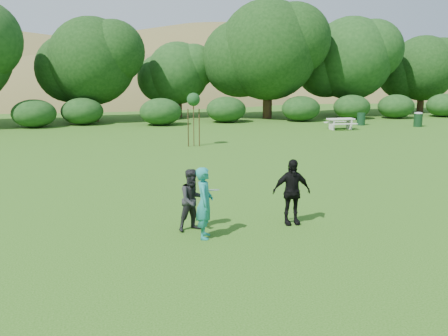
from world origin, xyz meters
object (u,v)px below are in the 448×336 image
object	(u,v)px
player_teal	(205,203)
picnic_table	(341,122)
trash_can_near	(361,119)
trash_can_lidded	(418,119)
player_grey	(193,200)
sapling	(193,101)
player_black	(291,192)

from	to	relation	value
player_teal	picnic_table	distance (m)	23.73
trash_can_near	trash_can_lidded	bearing A→B (deg)	-28.50
player_grey	picnic_table	distance (m)	23.31
trash_can_near	sapling	world-z (taller)	sapling
player_teal	sapling	world-z (taller)	sapling
player_grey	player_black	xyz separation A→B (m)	(2.65, -0.10, 0.08)
player_teal	sapling	distance (m)	14.84
sapling	player_teal	bearing A→B (deg)	-99.66
player_black	trash_can_lidded	bearing A→B (deg)	50.94
player_black	picnic_table	world-z (taller)	player_black
player_teal	player_black	distance (m)	2.53
player_grey	trash_can_near	xyz separation A→B (m)	(16.46, 20.91, -0.35)
player_teal	trash_can_near	xyz separation A→B (m)	(16.29, 21.54, -0.44)
sapling	player_grey	bearing A→B (deg)	-100.78
player_grey	trash_can_lidded	world-z (taller)	player_grey
player_grey	player_black	distance (m)	2.65
player_grey	player_black	size ratio (longest dim) A/B	0.91
trash_can_near	sapling	xyz separation A→B (m)	(-13.81, -6.99, 1.97)
player_teal	picnic_table	bearing A→B (deg)	-20.45
player_teal	picnic_table	size ratio (longest dim) A/B	0.98
trash_can_near	player_teal	bearing A→B (deg)	-127.10
player_black	trash_can_lidded	xyz separation A→B (m)	(17.28, 19.13, -0.34)
player_grey	player_teal	bearing A→B (deg)	-90.25
trash_can_near	trash_can_lidded	size ratio (longest dim) A/B	0.86
trash_can_lidded	player_black	bearing A→B (deg)	-132.08
player_teal	sapling	xyz separation A→B (m)	(2.48, 14.55, 1.53)
player_teal	player_black	bearing A→B (deg)	-63.46
player_teal	trash_can_lidded	distance (m)	27.87
sapling	trash_can_near	bearing A→B (deg)	26.85
player_black	trash_can_near	bearing A→B (deg)	59.69
player_grey	trash_can_lidded	xyz separation A→B (m)	(19.92, 19.03, -0.26)
player_grey	sapling	distance (m)	14.26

